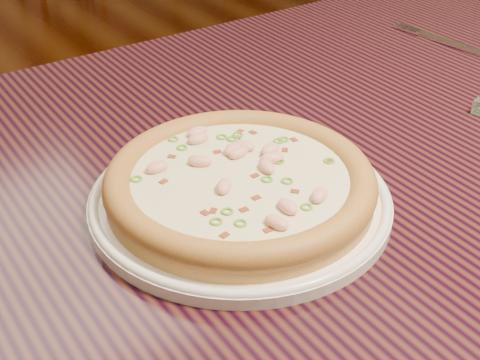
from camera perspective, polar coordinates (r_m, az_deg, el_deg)
hero_table at (r=0.81m, az=5.06°, el=-3.47°), size 1.20×0.80×0.75m
plate at (r=0.66m, az=0.00°, el=-1.55°), size 0.30×0.30×0.02m
pizza at (r=0.65m, az=0.00°, el=-0.20°), size 0.27×0.27×0.03m
fork at (r=1.10m, az=17.06°, el=11.27°), size 0.03×0.18×0.00m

